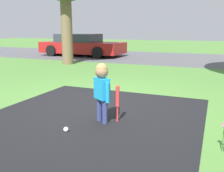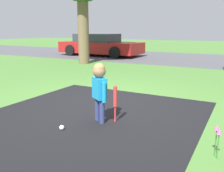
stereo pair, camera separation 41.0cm
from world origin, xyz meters
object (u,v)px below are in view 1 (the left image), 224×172
(sports_ball, at_px, (66,129))
(child, at_px, (102,85))
(parked_car, at_px, (81,45))
(baseball_bat, at_px, (118,98))

(sports_ball, bearing_deg, child, 59.89)
(sports_ball, height_order, parked_car, parked_car)
(child, height_order, baseball_bat, child)
(baseball_bat, bearing_deg, sports_ball, -129.16)
(sports_ball, distance_m, parked_car, 10.56)
(parked_car, bearing_deg, child, -57.20)
(baseball_bat, distance_m, sports_ball, 0.90)
(child, distance_m, sports_ball, 0.84)
(child, relative_size, baseball_bat, 1.57)
(baseball_bat, xyz_separation_m, sports_ball, (-0.53, -0.65, -0.35))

